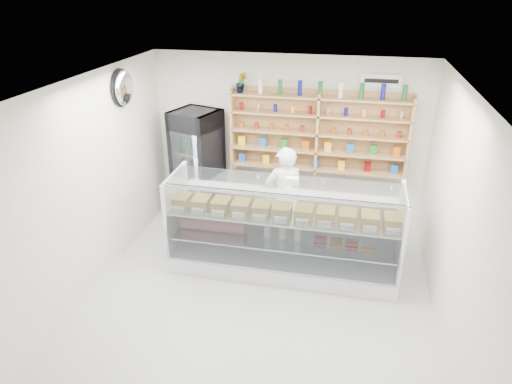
# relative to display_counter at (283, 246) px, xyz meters

# --- Properties ---
(room) EXTENTS (5.00, 5.00, 5.00)m
(room) POSITION_rel_display_counter_xyz_m (-0.21, -0.82, 1.02)
(room) COLOR #A8A8AD
(room) RESTS_ON ground
(display_counter) EXTENTS (3.19, 0.95, 1.39)m
(display_counter) POSITION_rel_display_counter_xyz_m (0.00, 0.00, 0.00)
(display_counter) COLOR white
(display_counter) RESTS_ON floor
(shop_worker) EXTENTS (0.70, 0.60, 1.63)m
(shop_worker) POSITION_rel_display_counter_xyz_m (-0.10, 0.69, 0.44)
(shop_worker) COLOR white
(shop_worker) RESTS_ON floor
(drinks_cooler) EXTENTS (0.87, 0.86, 1.93)m
(drinks_cooler) POSITION_rel_display_counter_xyz_m (-1.67, 1.26, 0.59)
(drinks_cooler) COLOR black
(drinks_cooler) RESTS_ON floor
(wall_shelving) EXTENTS (2.84, 0.28, 1.33)m
(wall_shelving) POSITION_rel_display_counter_xyz_m (0.29, 1.52, 1.22)
(wall_shelving) COLOR #A8844F
(wall_shelving) RESTS_ON back_wall
(potted_plant) EXTENTS (0.21, 0.19, 0.33)m
(potted_plant) POSITION_rel_display_counter_xyz_m (-0.96, 1.52, 1.98)
(potted_plant) COLOR #1E6626
(potted_plant) RESTS_ON wall_shelving
(security_mirror) EXTENTS (0.15, 0.50, 0.50)m
(security_mirror) POSITION_rel_display_counter_xyz_m (-2.38, 0.38, 2.07)
(security_mirror) COLOR silver
(security_mirror) RESTS_ON left_wall
(wall_sign) EXTENTS (0.62, 0.03, 0.20)m
(wall_sign) POSITION_rel_display_counter_xyz_m (1.19, 1.65, 2.07)
(wall_sign) COLOR white
(wall_sign) RESTS_ON back_wall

